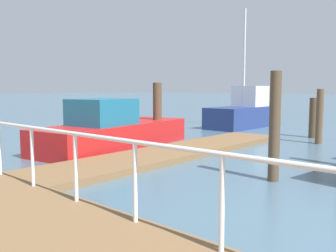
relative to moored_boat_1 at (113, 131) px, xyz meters
The scene contains 7 objects.
floating_dock 2.61m from the moored_boat_1, 87.64° to the right, with size 11.37×2.00×0.18m, color olive.
dock_piling_0 6.48m from the moored_boat_1, 95.47° to the right, with size 0.25×0.25×2.53m, color brown.
dock_piling_1 8.76m from the moored_boat_1, 30.48° to the right, with size 0.35×0.35×1.75m, color brown.
dock_piling_2 7.91m from the moored_boat_1, 41.52° to the right, with size 0.27×0.27×2.12m, color brown.
dock_piling_3 2.35m from the moored_boat_1, ahead, with size 0.35×0.35×2.38m, color brown.
moored_boat_1 is the anchor object (origin of this frame).
moored_boat_2 9.58m from the moored_boat_1, ahead, with size 5.10×2.01×6.46m.
Camera 1 is at (-6.28, 0.57, 2.12)m, focal length 38.47 mm.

